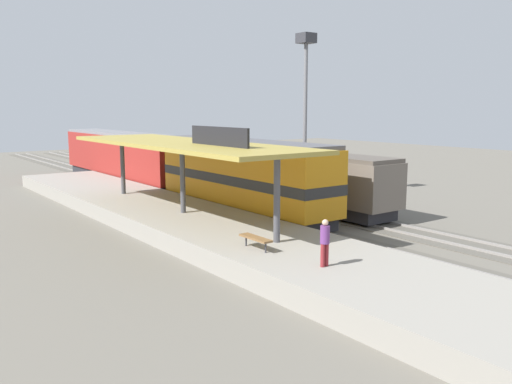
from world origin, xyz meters
The scene contains 11 objects.
ground_plane centered at (2.00, 0.00, 0.00)m, with size 120.00×120.00×0.00m, color #666056.
track_near centered at (0.00, 0.00, 0.03)m, with size 3.20×110.00×0.16m.
track_far centered at (4.60, 0.00, 0.03)m, with size 3.20×110.00×0.16m.
platform centered at (-4.60, 0.00, 0.45)m, with size 6.00×44.00×0.90m, color gray.
station_canopy centered at (-4.60, -0.09, 4.53)m, with size 5.20×18.00×4.70m.
platform_bench centered at (-6.00, -8.40, 1.34)m, with size 0.44×1.70×0.50m.
locomotive centered at (0.00, 0.96, 2.41)m, with size 2.93×14.43×4.44m.
passenger_carriage_single centered at (0.00, 18.96, 2.31)m, with size 2.90×20.00×4.24m.
freight_car centered at (4.60, -0.44, 1.97)m, with size 2.80×12.00×3.54m.
light_mast centered at (7.80, 4.10, 8.40)m, with size 1.10×1.10×11.70m.
person_waiting centered at (-5.43, -11.73, 1.85)m, with size 0.34×0.34×1.71m.
Camera 1 is at (-18.36, -24.96, 6.48)m, focal length 37.45 mm.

